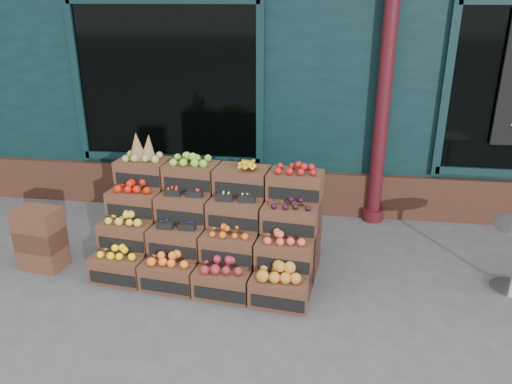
# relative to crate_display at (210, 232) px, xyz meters

# --- Properties ---
(ground) EXTENTS (60.00, 60.00, 0.00)m
(ground) POSITION_rel_crate_display_xyz_m (0.67, -0.49, -0.44)
(ground) COLOR #49494C
(ground) RESTS_ON ground
(shop_facade) EXTENTS (12.00, 6.24, 4.80)m
(shop_facade) POSITION_rel_crate_display_xyz_m (0.67, 4.62, 1.95)
(shop_facade) COLOR black
(shop_facade) RESTS_ON ground
(crate_display) EXTENTS (2.41, 1.37, 1.44)m
(crate_display) POSITION_rel_crate_display_xyz_m (0.00, 0.00, 0.00)
(crate_display) COLOR #4D2D1E
(crate_display) RESTS_ON ground
(spare_crates) EXTENTS (0.50, 0.38, 0.70)m
(spare_crates) POSITION_rel_crate_display_xyz_m (-1.85, -0.24, -0.10)
(spare_crates) COLOR #4D2D1E
(spare_crates) RESTS_ON ground
(shopkeeper) EXTENTS (0.73, 0.52, 1.89)m
(shopkeeper) POSITION_rel_crate_display_xyz_m (-0.54, 2.23, 0.50)
(shopkeeper) COLOR #144919
(shopkeeper) RESTS_ON ground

